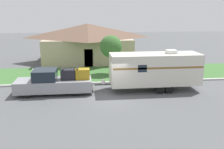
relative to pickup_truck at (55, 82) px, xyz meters
The scene contains 8 objects.
ground_plane 4.64m from the pickup_truck, 18.27° to the right, with size 120.00×120.00×0.00m, color #515456.
curb_strip 4.98m from the pickup_truck, 28.26° to the left, with size 80.00×0.30×0.14m.
lawn_strip 7.43m from the pickup_truck, 54.11° to the left, with size 80.00×7.00×0.03m.
house_across_street 13.55m from the pickup_truck, 77.69° to the left, with size 11.67×8.30×4.80m.
pickup_truck is the anchor object (origin of this frame).
travel_trailer 8.08m from the pickup_truck, ahead, with size 8.53×2.34×3.30m.
mailbox 3.80m from the pickup_truck, 122.74° to the left, with size 0.48×0.20×1.30m.
tree_in_yard 7.96m from the pickup_truck, 48.87° to the left, with size 2.24×2.24×3.99m.
Camera 1 is at (-1.96, -17.76, 6.30)m, focal length 40.00 mm.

